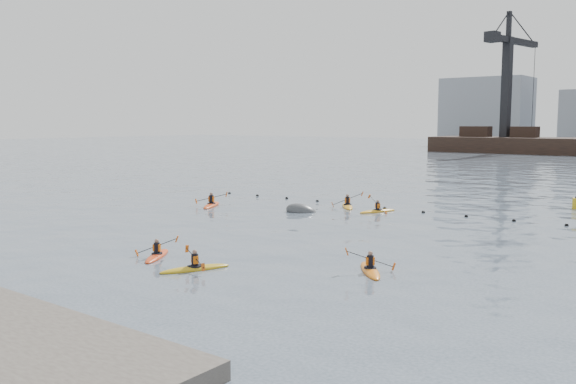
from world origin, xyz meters
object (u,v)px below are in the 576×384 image
(kayaker_1, at_px, (195,268))
(kayaker_2, at_px, (211,205))
(mooring_buoy, at_px, (301,212))
(kayaker_4, at_px, (370,269))
(kayaker_5, at_px, (347,206))
(kayaker_3, at_px, (378,211))
(kayaker_0, at_px, (157,255))

(kayaker_1, height_order, kayaker_2, kayaker_2)
(kayaker_2, relative_size, mooring_buoy, 1.59)
(kayaker_4, xyz_separation_m, kayaker_5, (-10.89, 15.79, 0.01))
(kayaker_3, bearing_deg, kayaker_2, -133.57)
(kayaker_5, distance_m, mooring_buoy, 4.14)
(kayaker_0, distance_m, kayaker_2, 16.94)
(kayaker_0, relative_size, kayaker_3, 0.95)
(kayaker_3, distance_m, kayaker_4, 16.89)
(kayaker_1, bearing_deg, kayaker_3, 120.39)
(kayaker_3, bearing_deg, kayaker_4, -38.54)
(kayaker_1, relative_size, kayaker_2, 0.88)
(kayaker_2, height_order, kayaker_5, kayaker_5)
(kayaker_3, xyz_separation_m, kayaker_5, (-2.95, 0.87, 0.01))
(kayaker_2, height_order, kayaker_4, kayaker_2)
(kayaker_1, bearing_deg, kayaker_4, 59.48)
(kayaker_0, bearing_deg, kayaker_4, -11.35)
(kayaker_1, xyz_separation_m, kayaker_2, (-13.16, 14.35, 0.02))
(kayaker_0, distance_m, mooring_buoy, 15.61)
(kayaker_1, distance_m, kayaker_4, 7.21)
(kayaker_3, xyz_separation_m, mooring_buoy, (-4.18, -3.08, -0.09))
(mooring_buoy, bearing_deg, kayaker_0, -78.70)
(kayaker_2, bearing_deg, mooring_buoy, -16.71)
(kayaker_1, bearing_deg, mooring_buoy, 135.54)
(kayaker_4, xyz_separation_m, mooring_buoy, (-12.11, 11.84, -0.09))
(kayaker_0, bearing_deg, kayaker_2, 93.84)
(kayaker_0, xyz_separation_m, kayaker_2, (-10.00, 13.67, 0.02))
(kayaker_3, bearing_deg, kayaker_0, -70.04)
(kayaker_3, bearing_deg, mooring_buoy, -120.18)
(kayaker_0, distance_m, kayaker_5, 19.35)
(kayaker_4, bearing_deg, mooring_buoy, -83.96)
(kayaker_2, bearing_deg, kayaker_3, -7.01)
(kayaker_4, distance_m, kayaker_5, 19.18)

